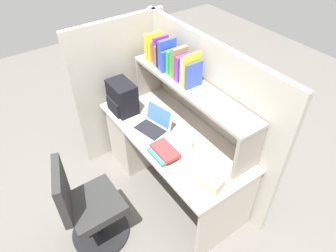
# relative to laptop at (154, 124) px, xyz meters

# --- Properties ---
(ground_plane) EXTENTS (8.00, 8.00, 0.00)m
(ground_plane) POSITION_rel_laptop_xyz_m (0.16, 0.10, -0.78)
(ground_plane) COLOR slate
(desk) EXTENTS (1.60, 0.70, 0.73)m
(desk) POSITION_rel_laptop_xyz_m (-0.23, 0.10, -0.38)
(desk) COLOR beige
(desk) RESTS_ON ground_plane
(cubicle_partition_rear) EXTENTS (1.84, 0.05, 1.55)m
(cubicle_partition_rear) POSITION_rel_laptop_xyz_m (0.16, 0.48, -0.01)
(cubicle_partition_rear) COLOR #B2ADA0
(cubicle_partition_rear) RESTS_ON ground_plane
(cubicle_partition_left) EXTENTS (0.05, 1.06, 1.55)m
(cubicle_partition_left) POSITION_rel_laptop_xyz_m (-0.69, 0.05, -0.01)
(cubicle_partition_left) COLOR #B2ADA0
(cubicle_partition_left) RESTS_ON ground_plane
(overhead_hutch) EXTENTS (1.44, 0.28, 0.45)m
(overhead_hutch) POSITION_rel_laptop_xyz_m (0.16, 0.30, 0.30)
(overhead_hutch) COLOR gray
(overhead_hutch) RESTS_ON desk
(reference_books_on_shelf) EXTENTS (0.66, 0.19, 0.30)m
(reference_books_on_shelf) POSITION_rel_laptop_xyz_m (-0.13, 0.30, 0.52)
(reference_books_on_shelf) COLOR yellow
(reference_books_on_shelf) RESTS_ON overhead_hutch
(laptop) EXTENTS (0.36, 0.32, 0.22)m
(laptop) POSITION_rel_laptop_xyz_m (0.00, 0.00, 0.00)
(laptop) COLOR #B7BABF
(laptop) RESTS_ON desk
(backpack) EXTENTS (0.30, 0.23, 0.31)m
(backpack) POSITION_rel_laptop_xyz_m (-0.42, -0.10, 0.10)
(backpack) COLOR black
(backpack) RESTS_ON desk
(computer_mouse) EXTENTS (0.10, 0.12, 0.03)m
(computer_mouse) POSITION_rel_laptop_xyz_m (0.62, -0.11, -0.03)
(computer_mouse) COLOR silver
(computer_mouse) RESTS_ON desk
(paper_cup) EXTENTS (0.08, 0.08, 0.11)m
(paper_cup) POSITION_rel_laptop_xyz_m (0.40, 0.10, 0.00)
(paper_cup) COLOR white
(paper_cup) RESTS_ON desk
(tissue_box) EXTENTS (0.24, 0.17, 0.10)m
(tissue_box) POSITION_rel_laptop_xyz_m (0.80, -0.02, -0.00)
(tissue_box) COLOR #BFB299
(tissue_box) RESTS_ON desk
(desk_book_stack) EXTENTS (0.26, 0.20, 0.07)m
(desk_book_stack) POSITION_rel_laptop_xyz_m (0.34, -0.12, -0.01)
(desk_book_stack) COLOR orange
(desk_book_stack) RESTS_ON desk
(office_chair) EXTENTS (0.52, 0.54, 0.93)m
(office_chair) POSITION_rel_laptop_xyz_m (0.23, -0.83, -0.39)
(office_chair) COLOR black
(office_chair) RESTS_ON ground_plane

